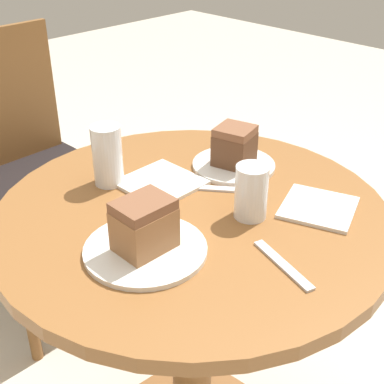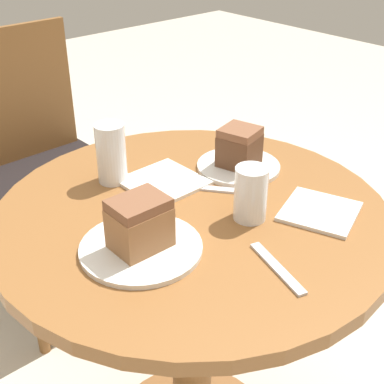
# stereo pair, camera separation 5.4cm
# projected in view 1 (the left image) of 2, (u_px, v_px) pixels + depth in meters

# --- Properties ---
(table) EXTENTS (0.81, 0.81, 0.73)m
(table) POSITION_uv_depth(u_px,v_px,m) (192.00, 283.00, 1.19)
(table) COLOR brown
(table) RESTS_ON ground_plane
(chair) EXTENTS (0.49, 0.48, 0.91)m
(chair) POSITION_uv_depth(u_px,v_px,m) (26.00, 169.00, 1.76)
(chair) COLOR brown
(chair) RESTS_ON ground_plane
(plate_near) EXTENTS (0.19, 0.19, 0.01)m
(plate_near) POSITION_uv_depth(u_px,v_px,m) (234.00, 165.00, 1.25)
(plate_near) COLOR silver
(plate_near) RESTS_ON table
(plate_far) EXTENTS (0.22, 0.22, 0.01)m
(plate_far) POSITION_uv_depth(u_px,v_px,m) (145.00, 249.00, 0.96)
(plate_far) COLOR silver
(plate_far) RESTS_ON table
(cake_slice_near) EXTENTS (0.10, 0.10, 0.09)m
(cake_slice_near) POSITION_uv_depth(u_px,v_px,m) (234.00, 146.00, 1.22)
(cake_slice_near) COLOR brown
(cake_slice_near) RESTS_ON plate_near
(cake_slice_far) EXTENTS (0.10, 0.08, 0.10)m
(cake_slice_far) POSITION_uv_depth(u_px,v_px,m) (144.00, 225.00, 0.93)
(cake_slice_far) COLOR #9E6B42
(cake_slice_far) RESTS_ON plate_far
(glass_lemonade) EXTENTS (0.07, 0.07, 0.13)m
(glass_lemonade) POSITION_uv_depth(u_px,v_px,m) (108.00, 158.00, 1.15)
(glass_lemonade) COLOR beige
(glass_lemonade) RESTS_ON table
(glass_water) EXTENTS (0.07, 0.07, 0.11)m
(glass_water) POSITION_uv_depth(u_px,v_px,m) (251.00, 195.00, 1.04)
(glass_water) COLOR silver
(glass_water) RESTS_ON table
(napkin_stack) EXTENTS (0.16, 0.16, 0.01)m
(napkin_stack) POSITION_uv_depth(u_px,v_px,m) (161.00, 183.00, 1.18)
(napkin_stack) COLOR silver
(napkin_stack) RESTS_ON table
(fork) EXTENTS (0.11, 0.14, 0.00)m
(fork) POSITION_uv_depth(u_px,v_px,m) (210.00, 188.00, 1.16)
(fork) COLOR silver
(fork) RESTS_ON table
(spoon) EXTENTS (0.06, 0.15, 0.00)m
(spoon) POSITION_uv_depth(u_px,v_px,m) (283.00, 265.00, 0.93)
(spoon) COLOR silver
(spoon) RESTS_ON table
(napkin_side) EXTENTS (0.18, 0.18, 0.01)m
(napkin_side) POSITION_uv_depth(u_px,v_px,m) (318.00, 208.00, 1.09)
(napkin_side) COLOR silver
(napkin_side) RESTS_ON table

